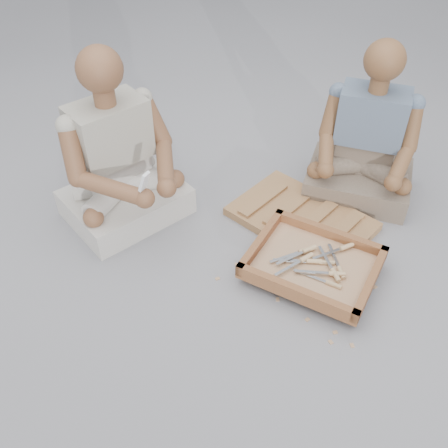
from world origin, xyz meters
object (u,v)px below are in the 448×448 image
Objects in this scene: carved_panel at (301,219)px; companion at (365,147)px; craftsman at (120,165)px; tool_tray at (313,264)px.

carved_panel is 0.50m from companion.
craftsman is at bearing 27.28° from companion.
carved_panel is at bearing 123.69° from tool_tray.
tool_tray is 0.74m from companion.
craftsman is (-0.80, -0.42, 0.28)m from carved_panel.
tool_tray is (0.20, -0.30, 0.05)m from carved_panel.
companion is at bearing 95.23° from tool_tray.
craftsman is at bearing -152.16° from carved_panel.
companion reaches higher than tool_tray.
tool_tray is at bearing -56.31° from carved_panel.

